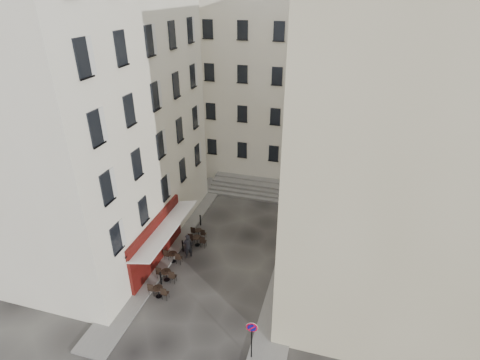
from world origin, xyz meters
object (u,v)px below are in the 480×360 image
(bistro_table_a, at_px, (159,291))
(pedestrian, at_px, (188,246))
(bistro_table_b, at_px, (166,274))
(no_parking_sign, at_px, (252,334))

(bistro_table_a, relative_size, pedestrian, 0.71)
(bistro_table_b, height_order, pedestrian, pedestrian)
(pedestrian, bearing_deg, bistro_table_b, 38.51)
(bistro_table_a, distance_m, bistro_table_b, 1.48)
(bistro_table_b, bearing_deg, pedestrian, 81.15)
(no_parking_sign, height_order, pedestrian, no_parking_sign)
(no_parking_sign, relative_size, pedestrian, 1.36)
(bistro_table_a, bearing_deg, pedestrian, 86.69)
(no_parking_sign, xyz_separation_m, pedestrian, (-6.35, 6.75, -0.87))
(no_parking_sign, height_order, bistro_table_b, no_parking_sign)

